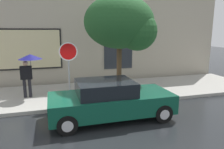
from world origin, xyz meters
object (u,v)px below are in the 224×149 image
object	(u,v)px
stop_sign	(69,60)
street_tree	(123,24)
parked_car	(110,100)
pedestrian_with_umbrella	(29,63)

from	to	relation	value
stop_sign	street_tree	bearing A→B (deg)	-0.47
parked_car	street_tree	bearing A→B (deg)	59.14
parked_car	stop_sign	world-z (taller)	stop_sign
parked_car	street_tree	distance (m)	3.45
street_tree	parked_car	bearing A→B (deg)	-120.86
pedestrian_with_umbrella	stop_sign	distance (m)	1.99
parked_car	pedestrian_with_umbrella	bearing A→B (deg)	134.10
parked_car	stop_sign	size ratio (longest dim) A/B	1.73
pedestrian_with_umbrella	stop_sign	bearing A→B (deg)	-34.26
pedestrian_with_umbrella	parked_car	bearing A→B (deg)	-45.90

